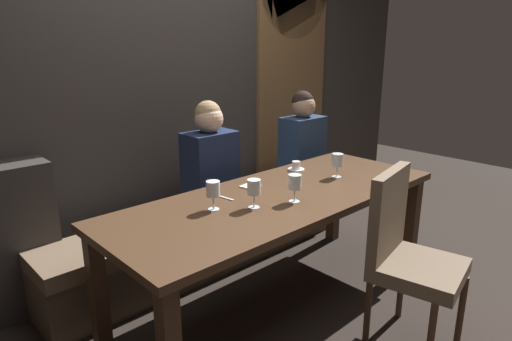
% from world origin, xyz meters
% --- Properties ---
extents(ground, '(9.00, 9.00, 0.00)m').
position_xyz_m(ground, '(0.00, 0.00, 0.00)').
color(ground, black).
extents(back_wall_tiled, '(6.00, 0.12, 3.00)m').
position_xyz_m(back_wall_tiled, '(0.00, 1.22, 1.50)').
color(back_wall_tiled, '#383330').
rests_on(back_wall_tiled, ground).
extents(arched_door, '(0.90, 0.05, 2.55)m').
position_xyz_m(arched_door, '(1.35, 1.15, 1.36)').
color(arched_door, brown).
rests_on(arched_door, ground).
extents(dining_table, '(2.20, 0.84, 0.74)m').
position_xyz_m(dining_table, '(0.00, 0.00, 0.65)').
color(dining_table, '#412B1C').
rests_on(dining_table, ground).
extents(banquette_bench, '(2.50, 0.44, 0.45)m').
position_xyz_m(banquette_bench, '(0.00, 0.70, 0.23)').
color(banquette_bench, '#4A3C2E').
rests_on(banquette_bench, ground).
extents(chair_near_side, '(0.52, 0.52, 0.98)m').
position_xyz_m(chair_near_side, '(0.23, -0.72, 0.56)').
color(chair_near_side, '#4C3321').
rests_on(chair_near_side, ground).
extents(diner_redhead, '(0.36, 0.24, 0.79)m').
position_xyz_m(diner_redhead, '(0.00, 0.69, 0.82)').
color(diner_redhead, '#192342').
rests_on(diner_redhead, banquette_bench).
extents(diner_bearded, '(0.36, 0.24, 0.79)m').
position_xyz_m(diner_bearded, '(0.98, 0.67, 0.82)').
color(diner_bearded, navy).
rests_on(diner_bearded, banquette_bench).
extents(wine_glass_near_left, '(0.08, 0.08, 0.16)m').
position_xyz_m(wine_glass_near_left, '(-0.27, -0.06, 0.85)').
color(wine_glass_near_left, silver).
rests_on(wine_glass_near_left, dining_table).
extents(wine_glass_far_right, '(0.08, 0.08, 0.16)m').
position_xyz_m(wine_glass_far_right, '(-0.04, -0.15, 0.85)').
color(wine_glass_far_right, silver).
rests_on(wine_glass_far_right, dining_table).
extents(wine_glass_center_front, '(0.08, 0.08, 0.16)m').
position_xyz_m(wine_glass_center_front, '(-0.45, 0.07, 0.85)').
color(wine_glass_center_front, silver).
rests_on(wine_glass_center_front, dining_table).
extents(wine_glass_center_back, '(0.08, 0.08, 0.16)m').
position_xyz_m(wine_glass_center_back, '(0.54, -0.02, 0.86)').
color(wine_glass_center_back, silver).
rests_on(wine_glass_center_back, dining_table).
extents(espresso_cup, '(0.12, 0.12, 0.06)m').
position_xyz_m(espresso_cup, '(0.47, 0.28, 0.77)').
color(espresso_cup, white).
rests_on(espresso_cup, dining_table).
extents(fork_on_table, '(0.04, 0.17, 0.01)m').
position_xyz_m(fork_on_table, '(-0.29, 0.19, 0.74)').
color(fork_on_table, silver).
rests_on(fork_on_table, dining_table).
extents(folded_napkin, '(0.12, 0.11, 0.01)m').
position_xyz_m(folded_napkin, '(-0.03, 0.23, 0.74)').
color(folded_napkin, silver).
rests_on(folded_napkin, dining_table).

